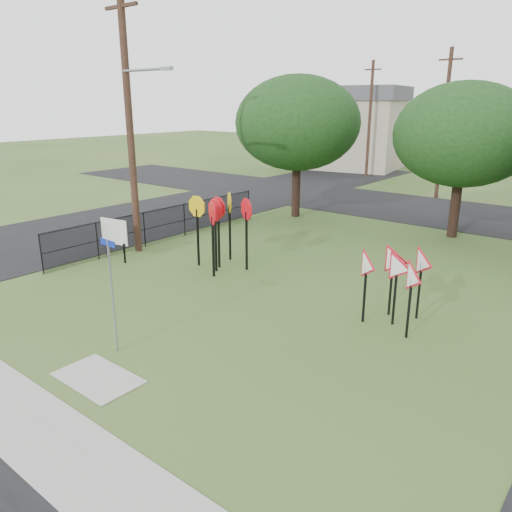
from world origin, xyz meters
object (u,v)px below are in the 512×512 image
at_px(street_name_sign, 112,288).
at_px(info_board, 114,233).
at_px(stop_sign_cluster, 220,216).
at_px(yield_sign_cluster, 398,269).

distance_m(street_name_sign, info_board, 7.67).
relative_size(stop_sign_cluster, info_board, 1.63).
bearing_deg(stop_sign_cluster, street_name_sign, -69.44).
xyz_separation_m(street_name_sign, info_board, (-6.20, 4.48, -0.56)).
height_order(stop_sign_cluster, info_board, stop_sign_cluster).
relative_size(yield_sign_cluster, info_board, 1.30).
relative_size(street_name_sign, stop_sign_cluster, 1.07).
distance_m(yield_sign_cluster, info_board, 10.94).
relative_size(street_name_sign, info_board, 1.74).
height_order(street_name_sign, stop_sign_cluster, street_name_sign).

